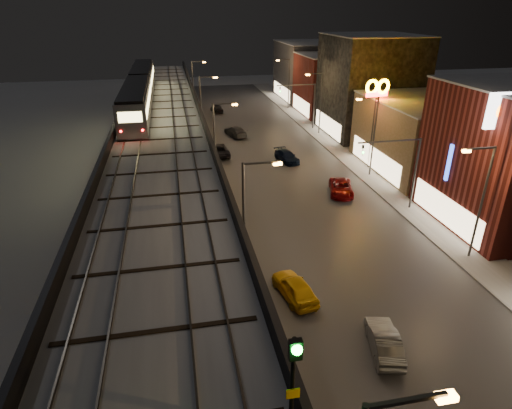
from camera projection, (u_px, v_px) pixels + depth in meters
road_surface at (281, 169)px, 51.18m from camera, size 17.00×120.00×0.06m
sidewalk_right at (359, 163)px, 52.91m from camera, size 4.00×120.00×0.14m
under_viaduct_pavement at (166, 177)px, 48.81m from camera, size 11.00×120.00×0.06m
elevated_viaduct at (162, 137)px, 43.64m from camera, size 9.00×100.00×6.30m
viaduct_trackbed at (161, 129)px, 43.43m from camera, size 8.40×100.00×0.32m
viaduct_parapet_streetside at (204, 123)px, 44.02m from camera, size 0.30×100.00×1.10m
viaduct_parapet_far at (116, 127)px, 42.50m from camera, size 0.30×100.00×1.10m
building_c at (426, 135)px, 49.69m from camera, size 12.20×15.20×8.16m
building_d at (369, 86)px, 62.65m from camera, size 12.20×13.20×14.16m
building_e at (334, 84)px, 75.94m from camera, size 12.20×12.20×10.16m
building_f at (310, 71)px, 88.17m from camera, size 12.20×16.20×11.16m
streetlight_left_1 at (248, 217)px, 28.03m from camera, size 2.57×0.28×9.00m
streetlight_right_1 at (480, 196)px, 31.03m from camera, size 2.56×0.28×9.00m
streetlight_left_2 at (217, 140)px, 44.03m from camera, size 2.57×0.28×9.00m
streetlight_right_2 at (372, 131)px, 47.04m from camera, size 2.56×0.28×9.00m
streetlight_left_3 at (203, 104)px, 60.03m from camera, size 2.57×0.28×9.00m
streetlight_right_3 at (319, 99)px, 63.04m from camera, size 2.56×0.28×9.00m
streetlight_left_4 at (194, 83)px, 76.03m from camera, size 2.57×0.28×9.00m
streetlight_right_4 at (288, 80)px, 79.04m from camera, size 2.56×0.28×9.00m
traffic_light_rig_a at (405, 165)px, 39.19m from camera, size 6.10×0.34×7.00m
traffic_light_rig_b at (307, 101)px, 65.86m from camera, size 6.10×0.34×7.00m
subway_train at (140, 88)px, 53.79m from camera, size 2.86×34.36×3.41m
rail_signal at (294, 368)px, 11.43m from camera, size 0.39×0.45×3.37m
car_taxi at (295, 288)px, 28.43m from camera, size 2.57×4.66×1.50m
car_near_white at (384, 342)px, 23.97m from camera, size 2.38×4.39×1.37m
car_mid_silver at (218, 150)px, 55.50m from camera, size 2.87×5.56×1.50m
car_mid_dark at (236, 132)px, 63.66m from camera, size 3.24×5.43×1.48m
car_far_white at (217, 109)px, 77.91m from camera, size 2.23×4.39×1.43m
car_onc_dark at (341, 188)px, 44.10m from camera, size 3.56×5.34×1.36m
car_onc_white at (287, 157)px, 53.32m from camera, size 2.72×4.82×1.32m
sign_mcdonalds at (377, 96)px, 48.04m from camera, size 3.10×0.77×10.43m
sign_citgo at (499, 131)px, 31.06m from camera, size 2.59×0.39×12.28m
sign_carwash at (455, 170)px, 36.42m from camera, size 1.41×0.35×7.31m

